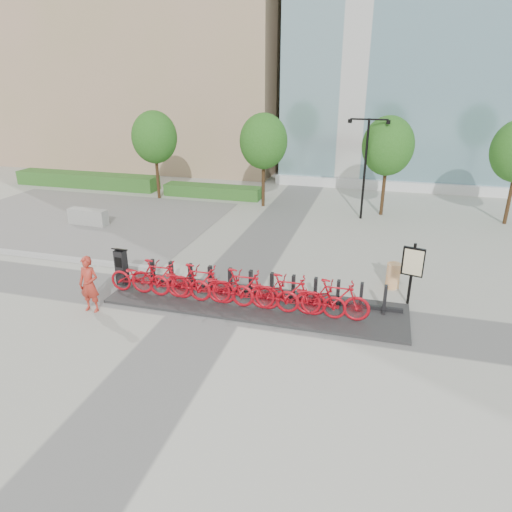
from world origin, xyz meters
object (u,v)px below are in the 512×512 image
(kiosk, at_px, (121,267))
(map_sign, at_px, (413,264))
(bike_0, at_px, (140,277))
(construction_barrel, at_px, (393,276))
(worker_red, at_px, (89,284))
(jersey_barrier, at_px, (88,217))

(kiosk, distance_m, map_sign, 9.72)
(bike_0, xyz_separation_m, construction_barrel, (8.17, 2.86, -0.19))
(construction_barrel, height_order, map_sign, map_sign)
(worker_red, relative_size, jersey_barrier, 0.90)
(kiosk, bearing_deg, map_sign, 12.00)
(bike_0, distance_m, jersey_barrier, 9.01)
(kiosk, xyz_separation_m, map_sign, (9.61, 1.30, 0.63))
(map_sign, bearing_deg, construction_barrel, 128.74)
(map_sign, bearing_deg, jersey_barrier, 177.43)
(kiosk, distance_m, jersey_barrier, 8.04)
(bike_0, height_order, jersey_barrier, bike_0)
(worker_red, bearing_deg, kiosk, 90.14)
(bike_0, distance_m, kiosk, 1.05)
(jersey_barrier, bearing_deg, worker_red, -52.58)
(kiosk, height_order, jersey_barrier, kiosk)
(kiosk, distance_m, construction_barrel, 9.43)
(bike_0, relative_size, worker_red, 1.18)
(bike_0, bearing_deg, jersey_barrier, 45.10)
(bike_0, bearing_deg, map_sign, -78.55)
(bike_0, bearing_deg, worker_red, 146.43)
(construction_barrel, distance_m, jersey_barrier, 14.97)
(bike_0, bearing_deg, construction_barrel, -70.73)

